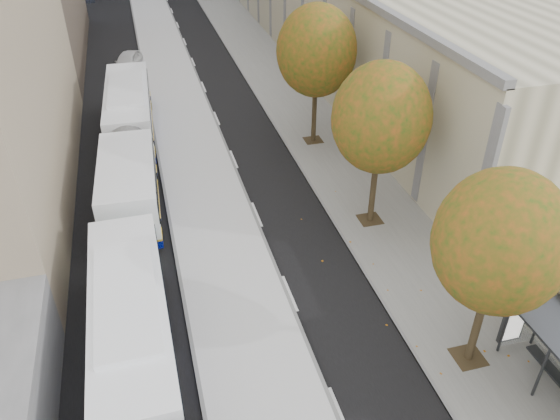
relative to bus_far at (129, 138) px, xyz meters
name	(u,v)px	position (x,y,z in m)	size (l,w,h in m)	color
bus_platform	(186,127)	(3.51, 4.00, -1.57)	(4.25, 150.00, 0.15)	silver
sidewalk	(302,114)	(11.51, 4.00, -1.60)	(4.75, 150.00, 0.08)	gray
tree_c	(500,242)	(10.98, -18.00, 3.61)	(4.20, 4.20, 7.28)	#2D2415
tree_d	(381,118)	(10.98, -9.00, 3.83)	(4.40, 4.40, 7.60)	#2D2415
tree_e	(317,51)	(10.98, 0.00, 4.04)	(4.60, 4.60, 7.92)	#2D2415
bus_far	(129,138)	(0.00, 0.00, 0.00)	(3.33, 18.10, 3.00)	white
distant_car	(127,62)	(0.34, 16.20, -0.91)	(1.72, 4.28, 1.46)	silver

